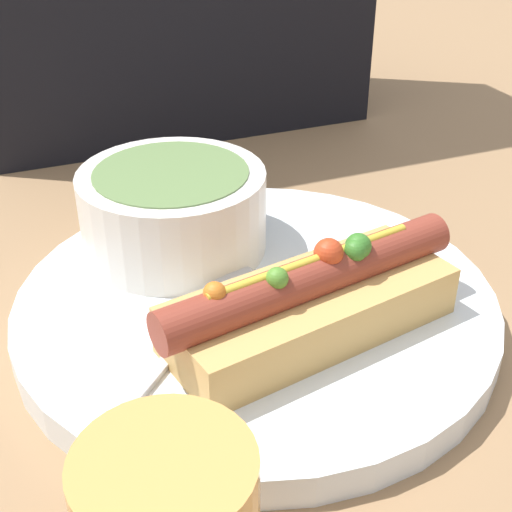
# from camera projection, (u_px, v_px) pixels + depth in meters

# --- Properties ---
(ground_plane) EXTENTS (4.00, 4.00, 0.00)m
(ground_plane) POSITION_uv_depth(u_px,v_px,m) (256.00, 318.00, 0.45)
(ground_plane) COLOR #93704C
(dinner_plate) EXTENTS (0.30, 0.30, 0.02)m
(dinner_plate) POSITION_uv_depth(u_px,v_px,m) (256.00, 306.00, 0.44)
(dinner_plate) COLOR white
(dinner_plate) RESTS_ON ground_plane
(hot_dog) EXTENTS (0.19, 0.09, 0.06)m
(hot_dog) POSITION_uv_depth(u_px,v_px,m) (311.00, 300.00, 0.40)
(hot_dog) COLOR tan
(hot_dog) RESTS_ON dinner_plate
(soup_bowl) EXTENTS (0.12, 0.12, 0.06)m
(soup_bowl) POSITION_uv_depth(u_px,v_px,m) (173.00, 207.00, 0.47)
(soup_bowl) COLOR silver
(soup_bowl) RESTS_ON dinner_plate
(spoon) EXTENTS (0.11, 0.11, 0.01)m
(spoon) POSITION_uv_depth(u_px,v_px,m) (219.00, 295.00, 0.43)
(spoon) COLOR #B7B7BC
(spoon) RESTS_ON dinner_plate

